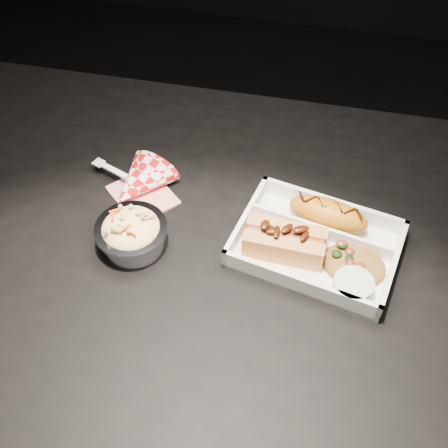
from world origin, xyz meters
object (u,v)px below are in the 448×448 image
(food_tray, at_px, (316,246))
(napkin_fork, at_px, (138,184))
(fried_pastry, at_px, (328,214))
(hotdog, at_px, (285,240))
(dining_table, at_px, (219,275))
(foil_coleslaw_cup, at_px, (132,232))

(food_tray, distance_m, napkin_fork, 0.32)
(fried_pastry, distance_m, napkin_fork, 0.33)
(food_tray, height_order, hotdog, hotdog)
(dining_table, bearing_deg, fried_pastry, 23.30)
(hotdog, bearing_deg, dining_table, -176.88)
(dining_table, height_order, fried_pastry, fried_pastry)
(fried_pastry, bearing_deg, food_tray, -101.95)
(hotdog, xyz_separation_m, napkin_fork, (-0.27, 0.08, -0.02))
(fried_pastry, height_order, hotdog, hotdog)
(dining_table, xyz_separation_m, fried_pastry, (0.17, 0.07, 0.12))
(food_tray, xyz_separation_m, foil_coleslaw_cup, (-0.29, -0.05, 0.02))
(hotdog, relative_size, foil_coleslaw_cup, 1.12)
(dining_table, distance_m, fried_pastry, 0.22)
(food_tray, bearing_deg, napkin_fork, -179.91)
(foil_coleslaw_cup, bearing_deg, food_tray, 9.79)
(dining_table, distance_m, food_tray, 0.19)
(dining_table, height_order, foil_coleslaw_cup, foil_coleslaw_cup)
(fried_pastry, bearing_deg, hotdog, -130.71)
(food_tray, height_order, napkin_fork, napkin_fork)
(dining_table, distance_m, foil_coleslaw_cup, 0.18)
(dining_table, height_order, napkin_fork, napkin_fork)
(food_tray, distance_m, hotdog, 0.06)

